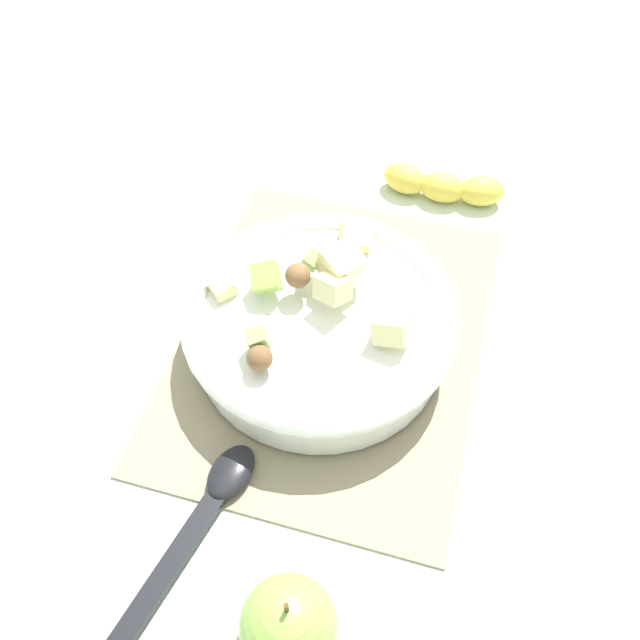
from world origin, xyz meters
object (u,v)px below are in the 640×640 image
serving_spoon (206,511)px  whole_apple (289,624)px  banana_whole (443,186)px  salad_bowl (320,323)px

serving_spoon → whole_apple: size_ratio=2.40×
serving_spoon → banana_whole: banana_whole is taller
serving_spoon → banana_whole: bearing=-15.3°
serving_spoon → banana_whole: (0.46, -0.13, 0.01)m
salad_bowl → banana_whole: 0.27m
salad_bowl → whole_apple: size_ratio=3.12×
whole_apple → salad_bowl: bearing=11.0°
salad_bowl → banana_whole: salad_bowl is taller
banana_whole → salad_bowl: bearing=162.7°
serving_spoon → whole_apple: bearing=-127.0°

